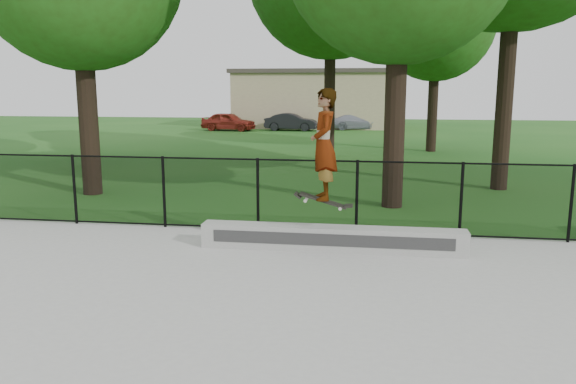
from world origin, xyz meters
name	(u,v)px	position (x,y,z in m)	size (l,w,h in m)	color
ground	(144,377)	(0.00, 0.00, 0.00)	(100.00, 100.00, 0.00)	#195016
concrete_slab	(144,374)	(0.00, 0.00, 0.03)	(14.00, 12.00, 0.06)	#A1A19C
grind_ledge	(332,238)	(1.60, 4.70, 0.28)	(4.75, 0.40, 0.44)	#ABABA6
car_a	(229,121)	(-7.69, 33.16, 0.64)	(1.52, 3.75, 1.28)	maroon
car_b	(291,122)	(-3.37, 33.83, 0.60)	(1.28, 3.32, 1.21)	black
car_c	(356,122)	(1.08, 35.52, 0.55)	(1.54, 3.49, 1.10)	#9799AB
skater_airborne	(324,146)	(1.46, 4.41, 1.97)	(0.82, 0.77, 2.09)	black
chainlink_fence	(258,195)	(0.00, 5.90, 0.81)	(16.06, 0.06, 1.50)	black
distant_building	(317,98)	(-2.00, 38.00, 2.16)	(12.40, 6.40, 4.30)	tan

